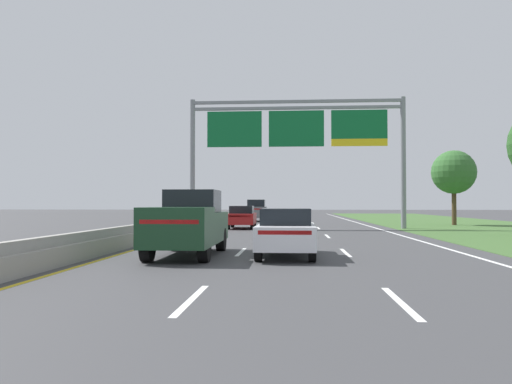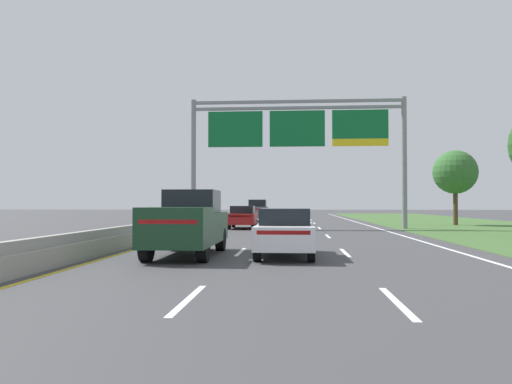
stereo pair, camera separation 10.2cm
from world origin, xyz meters
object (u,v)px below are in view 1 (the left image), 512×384
at_px(overhead_sign_gantry, 296,135).
at_px(car_grey_left_lane_suv, 257,210).
at_px(pickup_truck_darkgreen, 189,223).
at_px(car_white_centre_lane_sedan, 286,232).
at_px(car_red_left_lane_sedan, 242,217).
at_px(roadside_tree_far, 454,172).

height_order(overhead_sign_gantry, car_grey_left_lane_suv, overhead_sign_gantry).
height_order(pickup_truck_darkgreen, car_grey_left_lane_suv, pickup_truck_darkgreen).
distance_m(pickup_truck_darkgreen, car_white_centre_lane_sedan, 3.25).
bearing_deg(car_grey_left_lane_suv, car_red_left_lane_sedan, 178.37).
height_order(pickup_truck_darkgreen, roadside_tree_far, roadside_tree_far).
xyz_separation_m(pickup_truck_darkgreen, car_grey_left_lane_suv, (0.02, 32.74, 0.02)).
bearing_deg(overhead_sign_gantry, car_grey_left_lane_suv, 104.96).
relative_size(pickup_truck_darkgreen, car_red_left_lane_sedan, 1.22).
bearing_deg(car_grey_left_lane_suv, overhead_sign_gantry, -166.51).
bearing_deg(pickup_truck_darkgreen, car_red_left_lane_sedan, -0.13).
bearing_deg(overhead_sign_gantry, car_white_centre_lane_sedan, -91.60).
bearing_deg(overhead_sign_gantry, roadside_tree_far, 25.92).
distance_m(car_red_left_lane_sedan, car_grey_left_lane_suv, 14.28).
xyz_separation_m(car_grey_left_lane_suv, car_white_centre_lane_sedan, (3.22, -32.81, -0.28)).
bearing_deg(pickup_truck_darkgreen, car_grey_left_lane_suv, -0.22).
relative_size(overhead_sign_gantry, car_red_left_lane_sedan, 3.40).
distance_m(overhead_sign_gantry, roadside_tree_far, 14.23).
xyz_separation_m(car_grey_left_lane_suv, roadside_tree_far, (16.38, -7.89, 3.13)).
height_order(overhead_sign_gantry, roadside_tree_far, overhead_sign_gantry).
distance_m(pickup_truck_darkgreen, roadside_tree_far, 29.94).
relative_size(overhead_sign_gantry, car_grey_left_lane_suv, 3.17).
bearing_deg(roadside_tree_far, car_red_left_lane_sedan, -158.74).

